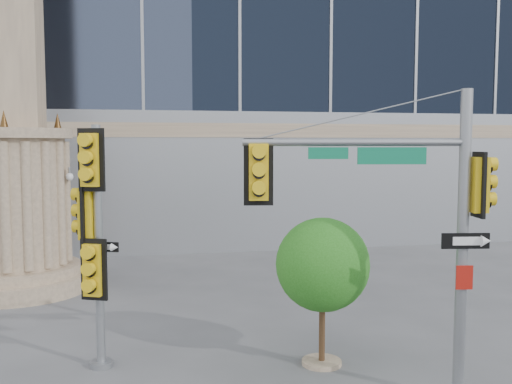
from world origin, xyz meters
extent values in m
cylinder|color=gray|center=(-6.00, 9.00, 0.25)|extent=(4.40, 4.40, 0.50)
cylinder|color=gray|center=(-6.00, 9.00, 0.65)|extent=(3.80, 3.80, 0.30)
cylinder|color=gray|center=(-6.00, 9.00, 2.80)|extent=(3.00, 3.00, 4.00)
cylinder|color=gray|center=(-6.00, 9.00, 4.95)|extent=(3.50, 3.50, 0.30)
cone|color=#472D14|center=(-4.70, 9.00, 5.35)|extent=(0.24, 0.24, 0.50)
cylinder|color=slate|center=(3.41, -0.86, 2.79)|extent=(0.20, 0.20, 5.58)
cylinder|color=slate|center=(1.49, -0.54, 4.65)|extent=(3.88, 0.76, 0.13)
cube|color=#0D724C|center=(2.12, -0.67, 4.42)|extent=(1.20, 0.23, 0.30)
cube|color=yellow|center=(-0.17, -0.28, 4.14)|extent=(0.55, 0.34, 1.16)
cube|color=yellow|center=(3.67, -0.90, 3.91)|extent=(0.34, 0.55, 1.16)
cube|color=black|center=(3.39, -0.99, 2.93)|extent=(0.85, 0.16, 0.28)
cube|color=#A8170F|center=(3.39, -0.99, 2.28)|extent=(0.30, 0.08, 0.43)
cylinder|color=slate|center=(-3.03, 2.00, 0.06)|extent=(0.48, 0.48, 0.12)
cylinder|color=slate|center=(-3.03, 2.00, 2.51)|extent=(0.18, 0.18, 5.01)
cube|color=yellow|center=(-3.12, 1.80, 4.31)|extent=(0.62, 0.47, 1.25)
cube|color=yellow|center=(-3.24, 2.09, 3.21)|extent=(0.47, 0.62, 1.25)
cube|color=yellow|center=(-3.12, 1.80, 2.11)|extent=(0.62, 0.47, 1.25)
cube|color=black|center=(-2.92, 1.82, 2.56)|extent=(0.58, 0.27, 0.20)
cylinder|color=gray|center=(1.50, 1.20, 0.05)|extent=(0.84, 0.84, 0.09)
cylinder|color=#382314|center=(1.50, 1.20, 0.84)|extent=(0.13, 0.13, 1.67)
sphere|color=#216617|center=(1.50, 1.20, 2.13)|extent=(1.95, 1.95, 1.95)
sphere|color=#216617|center=(1.92, 1.43, 1.86)|extent=(1.21, 1.21, 1.21)
sphere|color=#216617|center=(1.18, 0.97, 1.90)|extent=(1.02, 1.02, 1.02)
camera|label=1|loc=(-2.18, -9.92, 4.63)|focal=40.00mm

